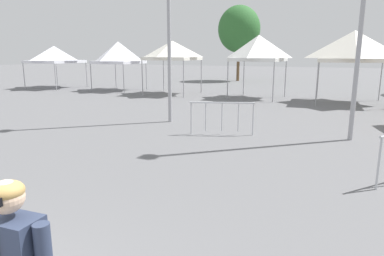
{
  "coord_description": "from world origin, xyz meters",
  "views": [
    {
      "loc": [
        2.91,
        -0.96,
        2.59
      ],
      "look_at": [
        0.46,
        4.48,
        1.3
      ],
      "focal_mm": 32.27,
      "sensor_mm": 36.0,
      "label": 1
    }
  ],
  "objects_px": {
    "canopy_tent_behind_center": "(118,53)",
    "tree_behind_tents_right": "(239,29)",
    "canopy_tent_far_left": "(54,55)",
    "crowd_barrier_mid_lot": "(222,112)",
    "canopy_tent_right_of_center": "(354,46)",
    "canopy_tent_behind_right": "(172,50)",
    "canopy_tent_behind_left": "(259,48)"
  },
  "relations": [
    {
      "from": "canopy_tent_behind_right",
      "to": "canopy_tent_right_of_center",
      "type": "xyz_separation_m",
      "value": [
        10.48,
        0.15,
        0.18
      ]
    },
    {
      "from": "canopy_tent_far_left",
      "to": "canopy_tent_behind_left",
      "type": "height_order",
      "value": "canopy_tent_behind_left"
    },
    {
      "from": "canopy_tent_behind_right",
      "to": "canopy_tent_behind_left",
      "type": "distance_m",
      "value": 5.49
    },
    {
      "from": "canopy_tent_far_left",
      "to": "tree_behind_tents_right",
      "type": "relative_size",
      "value": 0.48
    },
    {
      "from": "canopy_tent_behind_center",
      "to": "canopy_tent_behind_right",
      "type": "relative_size",
      "value": 1.01
    },
    {
      "from": "canopy_tent_behind_left",
      "to": "tree_behind_tents_right",
      "type": "height_order",
      "value": "tree_behind_tents_right"
    },
    {
      "from": "crowd_barrier_mid_lot",
      "to": "canopy_tent_behind_center",
      "type": "bearing_deg",
      "value": 138.2
    },
    {
      "from": "canopy_tent_far_left",
      "to": "canopy_tent_behind_left",
      "type": "bearing_deg",
      "value": 0.54
    },
    {
      "from": "canopy_tent_far_left",
      "to": "tree_behind_tents_right",
      "type": "xyz_separation_m",
      "value": [
        10.68,
        12.4,
        2.3
      ]
    },
    {
      "from": "tree_behind_tents_right",
      "to": "crowd_barrier_mid_lot",
      "type": "xyz_separation_m",
      "value": [
        6.14,
        -22.03,
        -4.06
      ]
    },
    {
      "from": "canopy_tent_behind_right",
      "to": "canopy_tent_behind_left",
      "type": "relative_size",
      "value": 0.93
    },
    {
      "from": "canopy_tent_far_left",
      "to": "canopy_tent_behind_left",
      "type": "relative_size",
      "value": 0.93
    },
    {
      "from": "canopy_tent_far_left",
      "to": "canopy_tent_behind_right",
      "type": "relative_size",
      "value": 1.0
    },
    {
      "from": "canopy_tent_right_of_center",
      "to": "crowd_barrier_mid_lot",
      "type": "bearing_deg",
      "value": -111.0
    },
    {
      "from": "canopy_tent_right_of_center",
      "to": "tree_behind_tents_right",
      "type": "distance_m",
      "value": 15.88
    },
    {
      "from": "canopy_tent_behind_left",
      "to": "canopy_tent_right_of_center",
      "type": "distance_m",
      "value": 4.99
    },
    {
      "from": "canopy_tent_far_left",
      "to": "tree_behind_tents_right",
      "type": "height_order",
      "value": "tree_behind_tents_right"
    },
    {
      "from": "canopy_tent_behind_right",
      "to": "crowd_barrier_mid_lot",
      "type": "distance_m",
      "value": 11.89
    },
    {
      "from": "canopy_tent_right_of_center",
      "to": "crowd_barrier_mid_lot",
      "type": "xyz_separation_m",
      "value": [
        -3.73,
        -9.73,
        -2.2
      ]
    },
    {
      "from": "canopy_tent_behind_center",
      "to": "canopy_tent_right_of_center",
      "type": "bearing_deg",
      "value": -1.52
    },
    {
      "from": "canopy_tent_right_of_center",
      "to": "tree_behind_tents_right",
      "type": "height_order",
      "value": "tree_behind_tents_right"
    },
    {
      "from": "canopy_tent_behind_right",
      "to": "canopy_tent_behind_left",
      "type": "xyz_separation_m",
      "value": [
        5.49,
        0.2,
        0.11
      ]
    },
    {
      "from": "canopy_tent_behind_center",
      "to": "canopy_tent_behind_left",
      "type": "bearing_deg",
      "value": -2.01
    },
    {
      "from": "canopy_tent_behind_center",
      "to": "tree_behind_tents_right",
      "type": "bearing_deg",
      "value": 66.47
    },
    {
      "from": "canopy_tent_far_left",
      "to": "canopy_tent_right_of_center",
      "type": "height_order",
      "value": "canopy_tent_right_of_center"
    },
    {
      "from": "canopy_tent_right_of_center",
      "to": "canopy_tent_behind_center",
      "type": "bearing_deg",
      "value": 178.48
    },
    {
      "from": "crowd_barrier_mid_lot",
      "to": "canopy_tent_behind_left",
      "type": "bearing_deg",
      "value": 97.34
    },
    {
      "from": "canopy_tent_behind_center",
      "to": "canopy_tent_right_of_center",
      "type": "distance_m",
      "value": 15.07
    },
    {
      "from": "canopy_tent_far_left",
      "to": "tree_behind_tents_right",
      "type": "distance_m",
      "value": 16.53
    },
    {
      "from": "canopy_tent_far_left",
      "to": "canopy_tent_behind_center",
      "type": "bearing_deg",
      "value": 5.21
    },
    {
      "from": "canopy_tent_right_of_center",
      "to": "canopy_tent_behind_right",
      "type": "bearing_deg",
      "value": -179.17
    },
    {
      "from": "canopy_tent_behind_right",
      "to": "crowd_barrier_mid_lot",
      "type": "xyz_separation_m",
      "value": [
        6.75,
        -9.57,
        -2.02
      ]
    }
  ]
}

